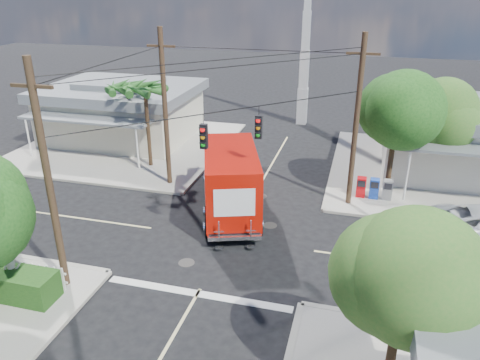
% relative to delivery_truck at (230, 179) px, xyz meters
% --- Properties ---
extents(ground, '(120.00, 120.00, 0.00)m').
position_rel_delivery_truck_xyz_m(ground, '(0.78, -2.93, -1.81)').
color(ground, black).
rests_on(ground, ground).
extents(sidewalk_ne, '(14.12, 14.12, 0.14)m').
position_rel_delivery_truck_xyz_m(sidewalk_ne, '(11.66, 7.95, -1.74)').
color(sidewalk_ne, '#A49F94').
rests_on(sidewalk_ne, ground).
extents(sidewalk_nw, '(14.12, 14.12, 0.14)m').
position_rel_delivery_truck_xyz_m(sidewalk_nw, '(-10.10, 7.95, -1.74)').
color(sidewalk_nw, '#A49F94').
rests_on(sidewalk_nw, ground).
extents(road_markings, '(32.00, 32.00, 0.01)m').
position_rel_delivery_truck_xyz_m(road_markings, '(0.78, -4.40, -1.80)').
color(road_markings, beige).
rests_on(road_markings, ground).
extents(building_ne, '(11.80, 10.20, 4.50)m').
position_rel_delivery_truck_xyz_m(building_ne, '(13.28, 9.04, 0.51)').
color(building_ne, silver).
rests_on(building_ne, sidewalk_ne).
extents(building_nw, '(10.80, 10.20, 4.30)m').
position_rel_delivery_truck_xyz_m(building_nw, '(-11.22, 9.53, 0.41)').
color(building_nw, beige).
rests_on(building_nw, sidewalk_nw).
extents(radio_tower, '(0.80, 0.80, 17.00)m').
position_rel_delivery_truck_xyz_m(radio_tower, '(1.28, 17.07, 3.84)').
color(radio_tower, silver).
rests_on(radio_tower, ground).
extents(tree_ne_front, '(4.21, 4.14, 6.66)m').
position_rel_delivery_truck_xyz_m(tree_ne_front, '(7.99, 3.83, 2.96)').
color(tree_ne_front, '#422D1C').
rests_on(tree_ne_front, sidewalk_ne).
extents(tree_ne_back, '(3.77, 3.66, 5.82)m').
position_rel_delivery_truck_xyz_m(tree_ne_back, '(10.59, 6.03, 2.38)').
color(tree_ne_back, '#422D1C').
rests_on(tree_ne_back, sidewalk_ne).
extents(tree_se, '(3.67, 3.54, 5.62)m').
position_rel_delivery_truck_xyz_m(tree_se, '(7.79, -10.17, 2.24)').
color(tree_se, '#422D1C').
rests_on(tree_se, sidewalk_se).
extents(palm_nw_front, '(3.01, 3.08, 5.59)m').
position_rel_delivery_truck_xyz_m(palm_nw_front, '(-6.72, 4.57, 3.24)').
color(palm_nw_front, '#422D1C').
rests_on(palm_nw_front, sidewalk_nw).
extents(palm_nw_back, '(3.01, 3.08, 5.19)m').
position_rel_delivery_truck_xyz_m(palm_nw_back, '(-8.72, 6.07, 2.86)').
color(palm_nw_back, '#422D1C').
rests_on(palm_nw_back, sidewalk_nw).
extents(utility_poles, '(12.00, 10.68, 9.00)m').
position_rel_delivery_truck_xyz_m(utility_poles, '(-0.80, -1.33, 2.87)').
color(utility_poles, '#473321').
rests_on(utility_poles, ground).
extents(picket_fence, '(5.94, 0.06, 1.00)m').
position_rel_delivery_truck_xyz_m(picket_fence, '(-7.02, -8.53, -1.13)').
color(picket_fence, silver).
rests_on(picket_fence, sidewalk_sw).
extents(vending_boxes, '(1.90, 0.50, 1.10)m').
position_rel_delivery_truck_xyz_m(vending_boxes, '(7.28, 3.27, -1.12)').
color(vending_boxes, '#B6070E').
rests_on(vending_boxes, sidewalk_ne).
extents(delivery_truck, '(4.98, 8.54, 3.56)m').
position_rel_delivery_truck_xyz_m(delivery_truck, '(0.00, 0.00, 0.00)').
color(delivery_truck, black).
rests_on(delivery_truck, ground).
extents(pedestrian, '(0.79, 0.77, 1.83)m').
position_rel_delivery_truck_xyz_m(pedestrian, '(-5.93, -9.13, -0.75)').
color(pedestrian, beige).
rests_on(pedestrian, sidewalk_sw).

